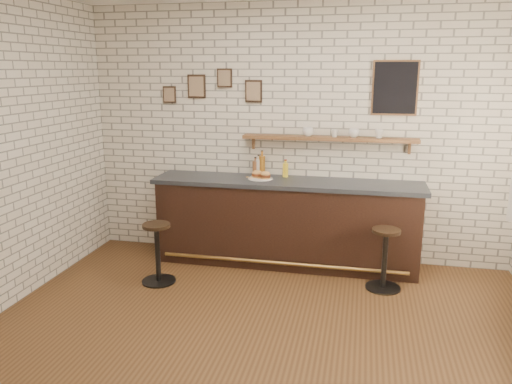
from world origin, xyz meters
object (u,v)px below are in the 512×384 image
bitters_bottle_white (259,167)px  ciabatta_sandwich (261,175)px  shelf_cup_a (308,132)px  condiment_bottle_yellow (285,170)px  bar_stool_left (158,251)px  sandwich_plate (260,178)px  shelf_cup_c (354,133)px  bar_stool_right (385,257)px  bar_counter (286,222)px  bitters_bottle_brown (255,168)px  shelf_cup_b (335,133)px  shelf_cup_d (379,134)px  bitters_bottle_amber (262,165)px

bitters_bottle_white → ciabatta_sandwich: bearing=-68.3°
shelf_cup_a → condiment_bottle_yellow: bearing=172.4°
condiment_bottle_yellow → bar_stool_left: 1.76m
sandwich_plate → shelf_cup_c: bearing=10.1°
ciabatta_sandwich → bar_stool_right: size_ratio=0.39×
bar_counter → bar_stool_right: (1.12, -0.49, -0.15)m
ciabatta_sandwich → condiment_bottle_yellow: (0.26, 0.18, 0.04)m
bitters_bottle_white → shelf_cup_a: (0.58, 0.01, 0.44)m
bitters_bottle_brown → bar_counter: bearing=-25.0°
shelf_cup_b → shelf_cup_d: bearing=-59.1°
bar_stool_left → shelf_cup_b: size_ratio=7.42×
sandwich_plate → bitters_bottle_white: 0.21m
bar_counter → bar_stool_left: bar_counter is taller
bar_stool_left → bitters_bottle_white: bearing=49.0°
sandwich_plate → condiment_bottle_yellow: 0.33m
sandwich_plate → bitters_bottle_brown: size_ratio=1.25×
shelf_cup_c → shelf_cup_d: (0.28, 0.00, -0.00)m
bar_counter → bitters_bottle_amber: size_ratio=10.12×
bar_counter → bar_stool_right: 1.23m
shelf_cup_b → shelf_cup_c: (0.22, 0.00, 0.01)m
bitters_bottle_white → shelf_cup_b: shelf_cup_b is taller
bar_stool_right → shelf_cup_a: (-0.91, 0.69, 1.20)m
bitters_bottle_amber → shelf_cup_a: (0.54, 0.01, 0.41)m
shelf_cup_c → bitters_bottle_brown: bearing=100.3°
condiment_bottle_yellow → bar_counter: bearing=-76.3°
ciabatta_sandwich → bitters_bottle_white: (-0.07, 0.18, 0.05)m
bitters_bottle_brown → bitters_bottle_amber: size_ratio=0.73×
bitters_bottle_amber → shelf_cup_d: bearing=0.4°
bitters_bottle_amber → shelf_cup_c: shelf_cup_c is taller
bitters_bottle_brown → bar_stool_left: (-0.85, -1.02, -0.75)m
sandwich_plate → shelf_cup_a: bearing=19.7°
bitters_bottle_white → shelf_cup_a: bearing=0.9°
bitters_bottle_brown → shelf_cup_c: (1.14, 0.01, 0.45)m
condiment_bottle_yellow → shelf_cup_a: 0.52m
bar_counter → shelf_cup_b: (0.51, 0.20, 1.03)m
bitters_bottle_amber → shelf_cup_a: size_ratio=2.42×
sandwich_plate → shelf_cup_b: size_ratio=3.15×
shelf_cup_a → shelf_cup_b: shelf_cup_a is taller
bitters_bottle_amber → shelf_cup_c: 1.14m
bitters_bottle_brown → shelf_cup_c: size_ratio=1.84×
bar_stool_right → sandwich_plate: bearing=160.6°
bar_counter → shelf_cup_b: shelf_cup_b is taller
bar_counter → bar_stool_left: bearing=-146.6°
condiment_bottle_yellow → shelf_cup_a: size_ratio=1.65×
bitters_bottle_white → bitters_bottle_amber: (0.04, 0.00, 0.02)m
sandwich_plate → bar_stool_right: size_ratio=0.43×
sandwich_plate → bitters_bottle_brown: bearing=119.0°
sandwich_plate → ciabatta_sandwich: 0.05m
sandwich_plate → bitters_bottle_amber: 0.21m
shelf_cup_d → bar_stool_right: bearing=-68.6°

